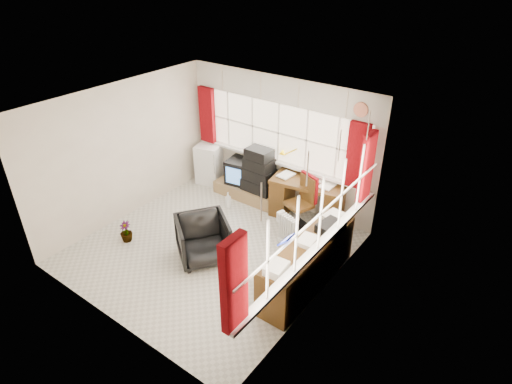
% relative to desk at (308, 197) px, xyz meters
% --- Properties ---
extents(ground, '(4.00, 4.00, 0.00)m').
position_rel_desk_xyz_m(ground, '(-0.81, -1.80, -0.43)').
color(ground, beige).
rests_on(ground, ground).
extents(room_walls, '(4.00, 4.00, 4.00)m').
position_rel_desk_xyz_m(room_walls, '(-0.81, -1.80, 1.07)').
color(room_walls, beige).
rests_on(room_walls, ground).
extents(window_back, '(3.70, 0.12, 3.60)m').
position_rel_desk_xyz_m(window_back, '(-0.81, 0.14, 0.52)').
color(window_back, beige).
rests_on(window_back, room_walls).
extents(window_right, '(0.12, 3.70, 3.60)m').
position_rel_desk_xyz_m(window_right, '(1.14, -1.80, 0.52)').
color(window_right, beige).
rests_on(window_right, room_walls).
extents(curtains, '(3.83, 3.83, 1.15)m').
position_rel_desk_xyz_m(curtains, '(0.12, -0.87, 1.03)').
color(curtains, maroon).
rests_on(curtains, room_walls).
extents(overhead_cabinets, '(3.98, 3.98, 0.48)m').
position_rel_desk_xyz_m(overhead_cabinets, '(0.17, -0.82, 1.82)').
color(overhead_cabinets, beige).
rests_on(overhead_cabinets, room_walls).
extents(desk, '(1.43, 0.87, 0.81)m').
position_rel_desk_xyz_m(desk, '(0.00, 0.00, 0.00)').
color(desk, '#513213').
rests_on(desk, ground).
extents(desk_lamp, '(0.16, 0.14, 0.45)m').
position_rel_desk_xyz_m(desk_lamp, '(-0.42, 0.25, 0.66)').
color(desk_lamp, yellow).
rests_on(desk_lamp, desk).
extents(task_chair, '(0.56, 0.58, 1.04)m').
position_rel_desk_xyz_m(task_chair, '(0.09, -0.32, 0.12)').
color(task_chair, black).
rests_on(task_chair, ground).
extents(office_chair, '(1.11, 1.11, 0.74)m').
position_rel_desk_xyz_m(office_chair, '(-0.74, -2.06, -0.06)').
color(office_chair, black).
rests_on(office_chair, ground).
extents(radiator, '(0.40, 0.26, 0.56)m').
position_rel_desk_xyz_m(radiator, '(0.17, -0.95, -0.20)').
color(radiator, white).
rests_on(radiator, ground).
extents(credenza, '(0.50, 2.00, 0.85)m').
position_rel_desk_xyz_m(credenza, '(0.92, -1.60, -0.04)').
color(credenza, '#513213').
rests_on(credenza, ground).
extents(file_tray, '(0.36, 0.44, 0.13)m').
position_rel_desk_xyz_m(file_tray, '(1.02, -1.15, 0.39)').
color(file_tray, black).
rests_on(file_tray, credenza).
extents(tv_bench, '(1.40, 0.50, 0.25)m').
position_rel_desk_xyz_m(tv_bench, '(-1.36, -0.08, -0.30)').
color(tv_bench, olive).
rests_on(tv_bench, ground).
extents(crt_tv, '(0.61, 0.58, 0.49)m').
position_rel_desk_xyz_m(crt_tv, '(-1.56, -0.01, 0.07)').
color(crt_tv, black).
rests_on(crt_tv, tv_bench).
extents(hifi_stack, '(0.66, 0.43, 0.89)m').
position_rel_desk_xyz_m(hifi_stack, '(-1.08, -0.06, 0.23)').
color(hifi_stack, black).
rests_on(hifi_stack, tv_bench).
extents(mini_fridge, '(0.61, 0.61, 0.85)m').
position_rel_desk_xyz_m(mini_fridge, '(-2.42, -0.00, -0.00)').
color(mini_fridge, white).
rests_on(mini_fridge, ground).
extents(spray_bottle_a, '(0.18, 0.18, 0.33)m').
position_rel_desk_xyz_m(spray_bottle_a, '(-1.42, -0.62, -0.26)').
color(spray_bottle_a, silver).
rests_on(spray_bottle_a, ground).
extents(spray_bottle_b, '(0.09, 0.09, 0.17)m').
position_rel_desk_xyz_m(spray_bottle_b, '(-1.44, -0.96, -0.34)').
color(spray_bottle_b, '#87C9C3').
rests_on(spray_bottle_b, ground).
extents(flower_vase, '(0.23, 0.23, 0.38)m').
position_rel_desk_xyz_m(flower_vase, '(-2.14, -2.50, -0.24)').
color(flower_vase, black).
rests_on(flower_vase, ground).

